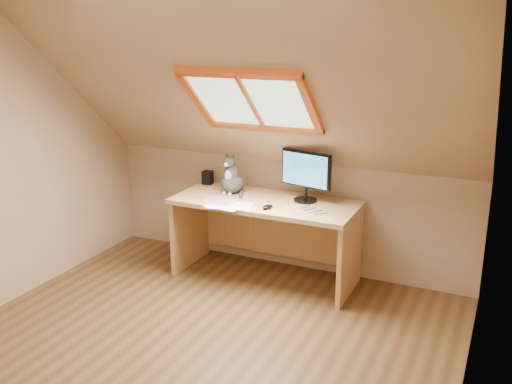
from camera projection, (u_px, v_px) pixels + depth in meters
The scene contains 10 objects.
ground at pixel (187, 356), 3.91m from camera, with size 3.50×3.50×0.00m, color brown.
room_shell at pixel (171, 155), 3.43m from camera, with size 3.52×3.52×2.41m.
desk at pixel (268, 222), 5.04m from camera, with size 1.60×0.70×0.73m.
monitor at pixel (306, 173), 4.82m from camera, with size 0.47×0.20×0.43m.
cat at pixel (232, 178), 5.10m from camera, with size 0.23×0.26×0.38m.
desk_speaker at pixel (208, 177), 5.41m from camera, with size 0.09×0.09×0.13m, color black.
graphics_tablet at pixel (219, 201), 4.88m from camera, with size 0.26×0.19×0.01m, color #B2B2B7.
mouse at pixel (267, 207), 4.68m from camera, with size 0.06×0.11×0.03m, color black.
papers at pixel (232, 205), 4.77m from camera, with size 0.35×0.30×0.01m.
cables at pixel (301, 209), 4.67m from camera, with size 0.51×0.26×0.01m.
Camera 1 is at (1.87, -2.92, 2.18)m, focal length 40.00 mm.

